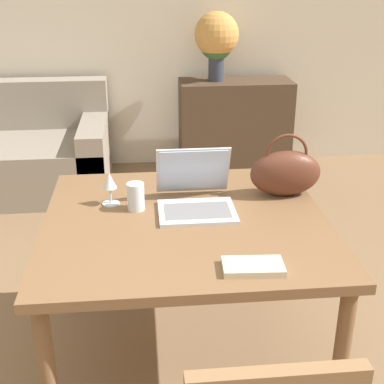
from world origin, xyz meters
TOP-DOWN VIEW (x-y plane):
  - wall_back at (0.00, 3.43)m, footprint 10.00×0.06m
  - dining_table at (0.10, 0.69)m, footprint 1.17×1.10m
  - couch at (-1.17, 2.91)m, footprint 1.64×0.94m
  - sideboard at (0.73, 3.12)m, footprint 0.94×0.40m
  - laptop at (0.15, 0.82)m, footprint 0.32×0.35m
  - drinking_glass at (-0.11, 0.81)m, footprint 0.07×0.07m
  - wine_glass at (-0.22, 0.87)m, footprint 0.08×0.08m
  - handbag at (0.56, 0.89)m, footprint 0.32×0.14m
  - flower_vase at (0.56, 3.13)m, footprint 0.36×0.36m
  - book at (0.29, 0.27)m, footprint 0.22×0.13m

SIDE VIEW (x-z plane):
  - couch at x=-1.17m, z-range -0.13..0.69m
  - sideboard at x=0.73m, z-range 0.00..0.80m
  - dining_table at x=0.10m, z-range 0.29..1.03m
  - book at x=0.29m, z-range 0.74..0.76m
  - drinking_glass at x=-0.11m, z-range 0.74..0.86m
  - laptop at x=0.15m, z-range 0.68..0.93m
  - wine_glass at x=-0.22m, z-range 0.76..0.91m
  - handbag at x=0.56m, z-range 0.70..0.99m
  - flower_vase at x=0.56m, z-range 0.86..1.42m
  - wall_back at x=0.00m, z-range 0.00..2.70m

